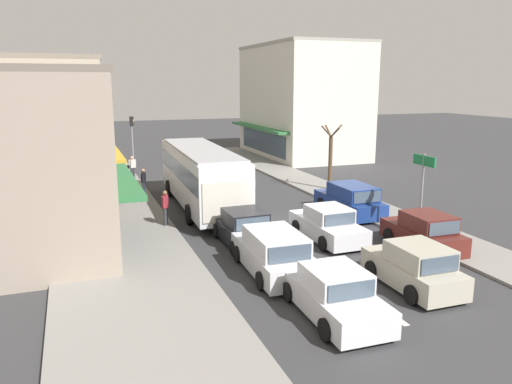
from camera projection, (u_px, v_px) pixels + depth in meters
The scene contains 21 objects.
ground_plane at pixel (272, 229), 22.98m from camera, with size 140.00×140.00×0.00m, color #353538.
lane_centre_line at pixel (244, 209), 26.64m from camera, with size 0.20×28.00×0.01m, color silver.
sidewalk_left at pixel (109, 210), 26.16m from camera, with size 5.20×44.00×0.14m, color gray.
kerb_right at pixel (329, 192), 30.56m from camera, with size 2.80×44.00×0.12m, color gray.
shopfront_corner_near at pixel (23, 164), 18.97m from camera, with size 7.37×8.16×7.15m.
shopfront_mid_block at pixel (36, 132), 27.23m from camera, with size 7.77×9.43×7.89m.
building_right_far at pixel (302, 101), 45.22m from camera, with size 8.65×12.91×9.95m.
city_bus at pixel (201, 173), 26.49m from camera, with size 3.00×10.93×3.23m.
sedan_behind_bus_mid at pixel (328, 225), 21.26m from camera, with size 1.92×4.21×1.47m.
hatchback_queue_gap_filler at pixel (414, 268), 16.22m from camera, with size 1.86×3.72×1.54m.
wagon_behind_bus_near at pixel (273, 253), 17.49m from camera, with size 2.06×4.56×1.58m.
sedan_adjacent_lane_trail at pixel (244, 229), 20.65m from camera, with size 1.94×4.22×1.47m.
sedan_queue_far_back at pixel (333, 294), 14.30m from camera, with size 1.97×4.24×1.47m.
parked_hatchback_kerb_front at pixel (424, 233), 20.00m from camera, with size 1.92×3.76×1.54m.
parked_wagon_kerb_second at pixel (350, 200), 25.36m from camera, with size 1.98×4.52×1.58m.
traffic_light_downstreet at pixel (132, 135), 36.44m from camera, with size 0.32×0.24×4.20m.
directional_road_sign at pixel (423, 175), 21.67m from camera, with size 0.10×1.40×3.60m.
street_tree_right at pixel (330, 158), 30.68m from camera, with size 1.43×1.77×4.10m.
pedestrian_with_handbag_near at pixel (132, 167), 33.54m from camera, with size 0.63×0.47×1.63m.
pedestrian_browsing_midblock at pixel (165, 206), 22.92m from camera, with size 0.35×0.53×1.63m.
pedestrian_far_walker at pixel (144, 181), 28.69m from camera, with size 0.33×0.54×1.63m.
Camera 1 is at (-8.35, -20.45, 6.60)m, focal length 35.00 mm.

